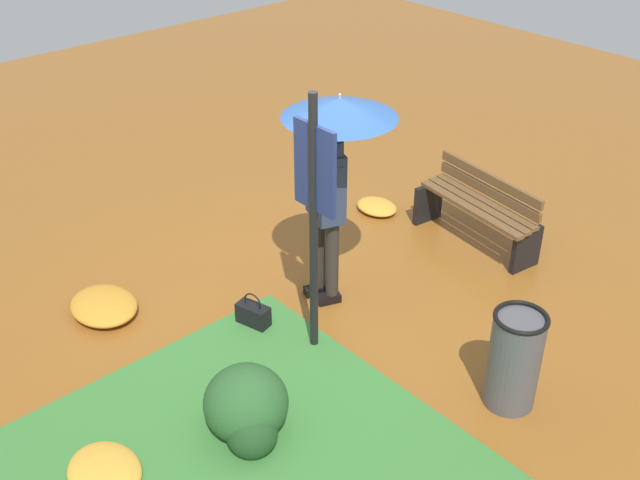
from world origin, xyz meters
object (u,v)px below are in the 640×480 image
person_with_umbrella (333,148)px  handbag (253,316)px  trash_bin (514,359)px  park_bench (479,208)px  info_sign_post (314,199)px

person_with_umbrella → handbag: 1.64m
person_with_umbrella → trash_bin: 2.23m
handbag → trash_bin: bearing=24.2°
person_with_umbrella → trash_bin: size_ratio=2.45×
person_with_umbrella → trash_bin: person_with_umbrella is taller
park_bench → info_sign_post: bearing=-85.8°
trash_bin → park_bench: bearing=134.5°
handbag → trash_bin: (2.06, 0.93, 0.29)m
info_sign_post → person_with_umbrella: bearing=125.9°
person_with_umbrella → park_bench: size_ratio=1.46×
person_with_umbrella → park_bench: (0.24, 1.82, -1.15)m
handbag → trash_bin: trash_bin is taller
info_sign_post → trash_bin: info_sign_post is taller
info_sign_post → handbag: size_ratio=6.22×
person_with_umbrella → info_sign_post: size_ratio=0.89×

